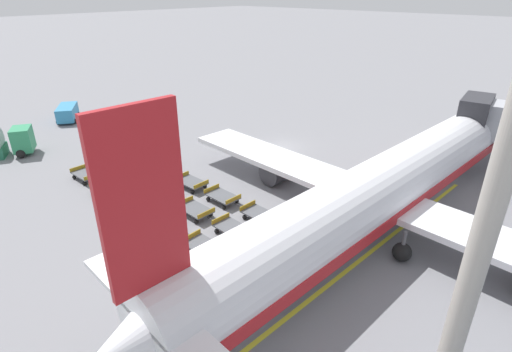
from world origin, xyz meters
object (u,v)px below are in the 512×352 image
Objects in this scene: baggage_dolly_row_mid_a_col_f at (280,255)px; baggage_dolly_row_mid_b_col_a at (137,158)px; baggage_dolly_row_near_col_e at (205,247)px; baggage_dolly_row_mid_b_col_e at (260,215)px; baggage_dolly_row_mid_b_col_c at (191,183)px; baggage_dolly_row_mid_a_col_a at (113,165)px; baggage_dolly_row_mid_a_col_d at (195,210)px; baggage_dolly_row_near_col_f at (250,274)px; baggage_dolly_row_mid_b_col_f at (306,236)px; baggage_dolly_row_near_col_a at (86,175)px; baggage_dolly_row_mid_b_col_d at (222,197)px; baggage_dolly_row_mid_a_col_e at (233,229)px; baggage_dolly_row_near_col_c at (137,205)px; service_van at (67,113)px; airplane at (390,185)px; baggage_dolly_row_near_col_d at (165,224)px; baggage_dolly_row_near_col_b at (107,190)px; baggage_dolly_row_mid_a_col_c at (163,193)px; apron_light_mast at (493,203)px; baggage_dolly_row_mid_b_col_b at (160,170)px; baggage_dolly_row_mid_a_col_b at (137,178)px.

baggage_dolly_row_mid_a_col_f is 1.00× the size of baggage_dolly_row_mid_b_col_a.
baggage_dolly_row_near_col_e is 1.00× the size of baggage_dolly_row_mid_b_col_e.
baggage_dolly_row_mid_a_col_a is at bearing -162.19° from baggage_dolly_row_mid_b_col_c.
baggage_dolly_row_near_col_f is at bearing -17.77° from baggage_dolly_row_mid_a_col_d.
baggage_dolly_row_near_col_a is at bearing -165.27° from baggage_dolly_row_mid_b_col_f.
baggage_dolly_row_mid_b_col_d is at bearing 161.13° from baggage_dolly_row_mid_a_col_f.
baggage_dolly_row_near_col_a and baggage_dolly_row_mid_a_col_e have the same top height.
baggage_dolly_row_near_col_c is at bearing -90.30° from baggage_dolly_row_mid_b_col_c.
baggage_dolly_row_near_col_e is at bearing -11.31° from service_van.
baggage_dolly_row_mid_b_col_d is (-4.17, 5.51, 0.00)m from baggage_dolly_row_near_col_e.
baggage_dolly_row_mid_b_col_c is at bearing -157.66° from airplane.
baggage_dolly_row_near_col_b is at bearing -179.53° from baggage_dolly_row_near_col_d.
airplane is 13.21× the size of baggage_dolly_row_mid_b_col_d.
baggage_dolly_row_near_col_b is 9.84m from baggage_dolly_row_mid_b_col_d.
baggage_dolly_row_mid_a_col_c is at bearing -9.23° from service_van.
baggage_dolly_row_mid_b_col_e is at bearing -0.52° from baggage_dolly_row_mid_b_col_d.
baggage_dolly_row_near_col_e is 19.58m from apron_light_mast.
baggage_dolly_row_near_col_f is at bearing -32.82° from baggage_dolly_row_mid_a_col_e.
baggage_dolly_row_mid_a_col_a is at bearing -159.26° from airplane.
baggage_dolly_row_near_col_e is 16.67m from baggage_dolly_row_mid_a_col_a.
baggage_dolly_row_mid_a_col_a is (-12.24, 2.84, 0.00)m from baggage_dolly_row_near_col_d.
baggage_dolly_row_near_col_c is 13.36m from baggage_dolly_row_mid_b_col_f.
baggage_dolly_row_mid_b_col_a is 35.13m from apron_light_mast.
service_van reaches higher than baggage_dolly_row_mid_a_col_c.
baggage_dolly_row_near_col_a is at bearing -20.31° from service_van.
baggage_dolly_row_mid_b_col_e is at bearing 0.05° from baggage_dolly_row_mid_b_col_c.
airplane is 17.79m from baggage_dolly_row_mid_a_col_c.
baggage_dolly_row_mid_b_col_d is 0.99× the size of baggage_dolly_row_mid_b_col_f.
baggage_dolly_row_near_col_e is 1.00× the size of baggage_dolly_row_mid_a_col_d.
baggage_dolly_row_mid_a_col_d is 23.67m from apron_light_mast.
baggage_dolly_row_near_col_b is 1.00× the size of baggage_dolly_row_near_col_c.
baggage_dolly_row_mid_b_col_e is at bearing -2.51° from service_van.
service_van is at bearing 162.60° from baggage_dolly_row_near_col_b.
baggage_dolly_row_near_col_f is (8.23, 0.14, 0.00)m from baggage_dolly_row_near_col_d.
airplane is 16.38m from baggage_dolly_row_mid_b_col_c.
baggage_dolly_row_mid_b_col_a is (-12.10, 5.45, 0.00)m from baggage_dolly_row_near_col_d.
baggage_dolly_row_mid_b_col_b is at bearing 168.34° from baggage_dolly_row_mid_a_col_e.
baggage_dolly_row_near_col_c is 1.01× the size of baggage_dolly_row_mid_b_col_a.
baggage_dolly_row_near_col_d is 0.99× the size of baggage_dolly_row_mid_a_col_c.
apron_light_mast is at bearing -16.23° from baggage_dolly_row_mid_a_col_c.
baggage_dolly_row_mid_a_col_e is 5.10m from baggage_dolly_row_mid_b_col_f.
airplane is at bearing 31.54° from baggage_dolly_row_near_col_b.
baggage_dolly_row_mid_b_col_a is at bearing 167.50° from baggage_dolly_row_mid_a_col_d.
apron_light_mast is (27.92, -9.55, 10.99)m from baggage_dolly_row_mid_b_col_b.
baggage_dolly_row_near_col_f is (-2.90, -11.55, -2.60)m from airplane.
baggage_dolly_row_mid_a_col_e is 1.00× the size of baggage_dolly_row_mid_b_col_b.
baggage_dolly_row_mid_b_col_a and baggage_dolly_row_mid_b_col_f have the same top height.
baggage_dolly_row_mid_a_col_c is 4.08m from baggage_dolly_row_mid_a_col_d.
baggage_dolly_row_mid_a_col_a is 0.99× the size of baggage_dolly_row_mid_a_col_b.
baggage_dolly_row_mid_a_col_b and baggage_dolly_row_mid_b_col_c have the same top height.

